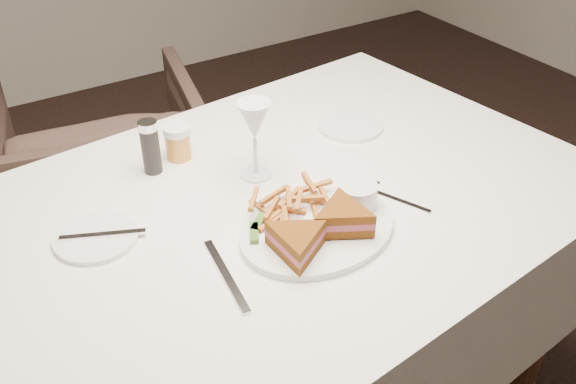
# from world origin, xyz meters

# --- Properties ---
(table) EXTENTS (1.45, 1.05, 0.75)m
(table) POSITION_xyz_m (-0.09, 0.17, 0.38)
(table) COLOR white
(table) RESTS_ON ground
(chair_far) EXTENTS (0.79, 0.75, 0.68)m
(chair_far) POSITION_xyz_m (-0.18, 1.16, 0.34)
(chair_far) COLOR #402D27
(chair_far) RESTS_ON ground
(table_setting) EXTENTS (0.83, 0.59, 0.18)m
(table_setting) POSITION_xyz_m (-0.10, 0.12, 0.79)
(table_setting) COLOR white
(table_setting) RESTS_ON table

